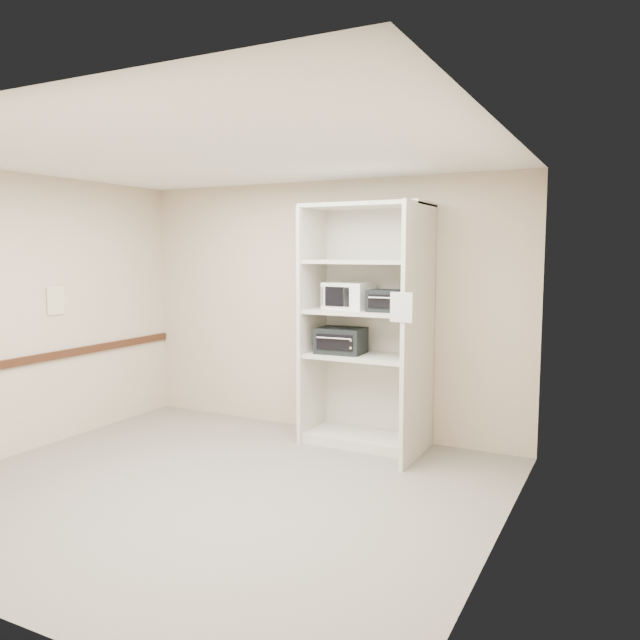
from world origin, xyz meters
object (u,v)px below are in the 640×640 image
at_px(toaster_oven_lower, 341,341).
at_px(shelving_unit, 370,334).
at_px(microwave, 348,296).
at_px(toaster_oven_upper, 388,301).

bearing_deg(toaster_oven_lower, shelving_unit, 1.82).
bearing_deg(microwave, toaster_oven_upper, -5.47).
relative_size(toaster_oven_upper, toaster_oven_lower, 0.79).
bearing_deg(toaster_oven_lower, microwave, 42.21).
relative_size(microwave, toaster_oven_upper, 1.22).
distance_m(shelving_unit, toaster_oven_upper, 0.40).
distance_m(toaster_oven_upper, toaster_oven_lower, 0.67).
bearing_deg(shelving_unit, microwave, 173.90).
height_order(microwave, toaster_oven_lower, microwave).
relative_size(microwave, toaster_oven_lower, 0.96).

